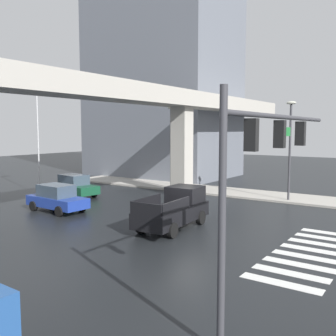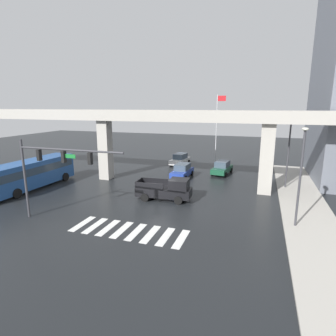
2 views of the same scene
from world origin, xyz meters
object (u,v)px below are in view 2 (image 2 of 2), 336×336
object	(u,v)px
pickup_truck	(167,190)
flagpole	(217,127)
street_lamp_near_corner	(301,166)
street_lamp_mid_block	(289,146)
sedan_dark_green	(222,168)
city_bus	(30,173)
sedan_blue	(182,171)
traffic_signal_mast	(51,163)
sedan_white	(180,159)

from	to	relation	value
pickup_truck	flagpole	xyz separation A→B (m)	(2.26, 14.32, 4.85)
street_lamp_near_corner	street_lamp_mid_block	world-z (taller)	same
sedan_dark_green	city_bus	bearing A→B (deg)	-144.93
sedan_blue	traffic_signal_mast	world-z (taller)	traffic_signal_mast
street_lamp_mid_block	flagpole	distance (m)	10.94
sedan_dark_green	sedan_white	world-z (taller)	same
street_lamp_mid_block	flagpole	xyz separation A→B (m)	(-8.53, 6.74, 1.28)
sedan_dark_green	street_lamp_near_corner	xyz separation A→B (m)	(7.30, -14.53, 3.70)
traffic_signal_mast	sedan_blue	bearing A→B (deg)	70.61
sedan_dark_green	street_lamp_near_corner	bearing A→B (deg)	-63.32
pickup_truck	sedan_dark_green	distance (m)	12.30
street_lamp_near_corner	flagpole	xyz separation A→B (m)	(-8.53, 17.05, 1.28)
sedan_white	flagpole	distance (m)	7.52
pickup_truck	flagpole	bearing A→B (deg)	81.02
sedan_white	street_lamp_mid_block	world-z (taller)	street_lamp_mid_block
sedan_blue	sedan_dark_green	bearing A→B (deg)	37.01
pickup_truck	street_lamp_mid_block	size ratio (longest dim) A/B	0.72
city_bus	street_lamp_near_corner	distance (m)	25.89
street_lamp_mid_block	sedan_dark_green	bearing A→B (deg)	149.99
sedan_white	street_lamp_near_corner	bearing A→B (deg)	-52.49
sedan_blue	pickup_truck	bearing A→B (deg)	-83.85
street_lamp_near_corner	city_bus	bearing A→B (deg)	176.40
pickup_truck	sedan_blue	world-z (taller)	pickup_truck
city_bus	flagpole	distance (m)	23.44
street_lamp_near_corner	street_lamp_mid_block	bearing A→B (deg)	90.00
city_bus	flagpole	world-z (taller)	flagpole
flagpole	pickup_truck	bearing A→B (deg)	-98.98
sedan_blue	flagpole	bearing A→B (deg)	61.49
pickup_truck	sedan_white	xyz separation A→B (m)	(-3.23, 15.53, -0.14)
sedan_dark_green	sedan_blue	xyz separation A→B (m)	(-4.40, -3.32, 0.00)
sedan_dark_green	sedan_blue	bearing A→B (deg)	-142.99
sedan_white	sedan_blue	distance (m)	7.43
city_bus	street_lamp_near_corner	bearing A→B (deg)	-3.60
pickup_truck	street_lamp_near_corner	xyz separation A→B (m)	(10.79, -2.73, 3.57)
city_bus	traffic_signal_mast	distance (m)	10.84
pickup_truck	flagpole	size ratio (longest dim) A/B	0.52
sedan_white	street_lamp_mid_block	distance (m)	16.54
city_bus	sedan_white	xyz separation A→B (m)	(11.67, 16.65, -0.87)
sedan_blue	street_lamp_mid_block	bearing A→B (deg)	-4.38
sedan_dark_green	street_lamp_mid_block	size ratio (longest dim) A/B	0.62
pickup_truck	city_bus	bearing A→B (deg)	-175.72
sedan_white	flagpole	size ratio (longest dim) A/B	0.44
street_lamp_mid_block	sedan_blue	bearing A→B (deg)	175.62
street_lamp_mid_block	city_bus	bearing A→B (deg)	-161.30
sedan_blue	street_lamp_near_corner	xyz separation A→B (m)	(11.70, -11.21, 3.70)
flagpole	sedan_dark_green	bearing A→B (deg)	-64.05
traffic_signal_mast	flagpole	world-z (taller)	flagpole
sedan_white	street_lamp_near_corner	size ratio (longest dim) A/B	0.62
city_bus	traffic_signal_mast	world-z (taller)	traffic_signal_mast
sedan_blue	traffic_signal_mast	bearing A→B (deg)	-109.39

